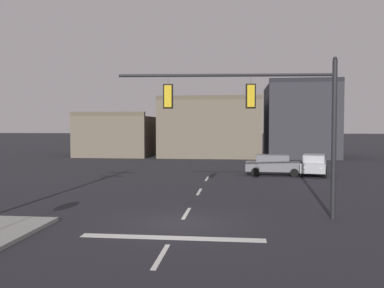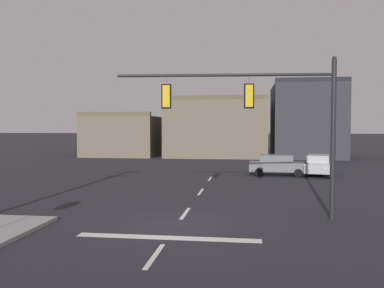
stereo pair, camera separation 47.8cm
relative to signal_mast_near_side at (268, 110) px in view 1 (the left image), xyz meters
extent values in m
plane|color=#232328|center=(-3.47, -1.40, -4.48)|extent=(400.00, 400.00, 0.00)
cube|color=silver|center=(-3.47, -3.40, -4.47)|extent=(6.40, 0.50, 0.01)
cube|color=silver|center=(-3.47, -5.40, -4.47)|extent=(0.16, 2.40, 0.01)
cube|color=silver|center=(-3.47, 0.60, -4.47)|extent=(0.16, 2.40, 0.01)
cube|color=silver|center=(-3.47, 6.60, -4.47)|extent=(0.16, 2.40, 0.01)
cube|color=silver|center=(-3.47, 12.60, -4.47)|extent=(0.16, 2.40, 0.01)
cylinder|color=black|center=(2.68, 0.18, -1.22)|extent=(0.20, 0.20, 6.52)
cylinder|color=black|center=(-1.74, -0.13, 1.45)|extent=(8.84, 0.75, 0.12)
sphere|color=black|center=(2.68, 0.18, 2.09)|extent=(0.18, 0.18, 0.18)
cylinder|color=#56565B|center=(-0.72, -0.06, 1.21)|extent=(0.03, 0.03, 0.35)
cube|color=gold|center=(-0.72, -0.06, 0.59)|extent=(0.32, 0.26, 0.90)
sphere|color=green|center=(-0.73, 0.07, 0.87)|extent=(0.20, 0.20, 0.20)
sphere|color=#2D2314|center=(-0.73, 0.07, 0.59)|extent=(0.20, 0.20, 0.20)
sphere|color=black|center=(-0.73, 0.07, 0.31)|extent=(0.20, 0.20, 0.20)
cube|color=black|center=(-0.72, -0.08, 0.59)|extent=(0.42, 0.06, 1.02)
cylinder|color=#56565B|center=(-4.11, -0.30, 1.21)|extent=(0.03, 0.03, 0.35)
cube|color=gold|center=(-4.11, -0.30, 0.59)|extent=(0.32, 0.26, 0.90)
sphere|color=green|center=(-4.12, -0.17, 0.87)|extent=(0.20, 0.20, 0.20)
sphere|color=#2D2314|center=(-4.12, -0.17, 0.59)|extent=(0.20, 0.20, 0.20)
sphere|color=black|center=(-4.12, -0.17, 0.31)|extent=(0.20, 0.20, 0.20)
cube|color=black|center=(-4.11, -0.32, 0.59)|extent=(0.42, 0.06, 1.02)
cube|color=#9EA0A5|center=(4.66, 15.62, -3.78)|extent=(2.70, 4.68, 0.70)
cube|color=#9EA0A5|center=(4.70, 15.77, -3.15)|extent=(2.09, 2.75, 0.56)
cube|color=#2D3842|center=(4.53, 15.02, -3.17)|extent=(1.54, 0.57, 0.47)
cube|color=#2D3842|center=(4.95, 16.91, -3.17)|extent=(1.53, 0.54, 0.46)
cylinder|color=black|center=(5.18, 14.02, -4.16)|extent=(0.35, 0.67, 0.64)
cylinder|color=black|center=(3.52, 14.38, -4.16)|extent=(0.35, 0.67, 0.64)
cylinder|color=black|center=(5.80, 16.86, -4.16)|extent=(0.35, 0.67, 0.64)
cylinder|color=black|center=(4.14, 17.22, -4.16)|extent=(0.35, 0.67, 0.64)
sphere|color=silver|center=(4.76, 13.37, -3.73)|extent=(0.16, 0.16, 0.16)
sphere|color=silver|center=(3.63, 13.61, -3.73)|extent=(0.16, 0.16, 0.16)
cube|color=maroon|center=(5.13, 17.75, -3.70)|extent=(1.34, 0.33, 0.12)
cube|color=slate|center=(1.58, 15.22, -3.78)|extent=(4.48, 2.01, 0.70)
cube|color=slate|center=(1.43, 15.23, -3.15)|extent=(2.54, 1.72, 0.56)
cube|color=#2D3842|center=(2.20, 15.19, -3.17)|extent=(0.32, 1.53, 0.47)
cube|color=#2D3842|center=(0.27, 15.28, -3.17)|extent=(0.29, 1.53, 0.46)
cylinder|color=black|center=(3.08, 16.00, -4.16)|extent=(0.65, 0.25, 0.64)
cylinder|color=black|center=(2.99, 14.30, -4.16)|extent=(0.65, 0.25, 0.64)
cylinder|color=black|center=(0.18, 16.14, -4.16)|extent=(0.65, 0.25, 0.64)
cylinder|color=black|center=(0.09, 14.44, -4.16)|extent=(0.65, 0.25, 0.64)
sphere|color=silver|center=(3.79, 15.69, -3.73)|extent=(0.16, 0.16, 0.16)
sphere|color=silver|center=(3.73, 14.54, -3.73)|extent=(0.16, 0.16, 0.16)
cube|color=maroon|center=(-0.59, 15.33, -3.70)|extent=(0.11, 1.37, 0.12)
cube|color=#665B4C|center=(-16.75, 36.69, -1.96)|extent=(9.08, 12.75, 5.04)
cube|color=brown|center=(-16.75, 30.61, 0.82)|extent=(9.08, 0.60, 0.50)
cube|color=#665B4C|center=(-4.63, 34.72, -1.03)|extent=(12.34, 8.81, 6.90)
cube|color=brown|center=(-4.63, 30.61, 2.68)|extent=(12.34, 0.60, 0.50)
cube|color=#2D2D33|center=(6.40, 35.48, -0.08)|extent=(8.24, 10.33, 8.79)
cube|color=black|center=(6.40, 30.61, 4.57)|extent=(8.24, 0.60, 0.50)
camera|label=1|loc=(-1.23, -17.19, -0.64)|focal=38.52mm
camera|label=2|loc=(-0.75, -17.13, -0.64)|focal=38.52mm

